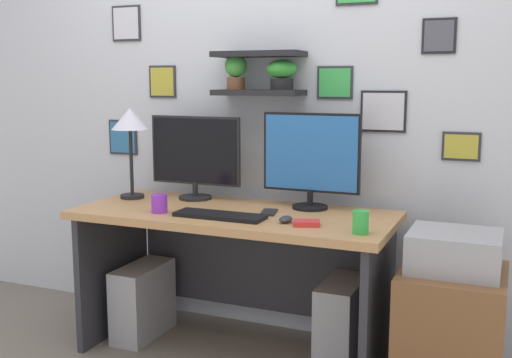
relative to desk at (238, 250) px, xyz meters
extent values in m
plane|color=#70665B|center=(0.00, -0.05, -0.54)|extent=(8.00, 8.00, 0.00)
cube|color=silver|center=(0.00, 0.39, 0.81)|extent=(4.40, 0.04, 2.70)
cube|color=black|center=(0.00, 0.27, 0.79)|extent=(0.48, 0.20, 0.03)
cube|color=black|center=(0.00, 0.27, 0.99)|extent=(0.48, 0.20, 0.03)
cylinder|color=black|center=(0.13, 0.27, 0.84)|extent=(0.12, 0.12, 0.06)
ellipsoid|color=green|center=(0.13, 0.27, 0.91)|extent=(0.16, 0.16, 0.10)
cylinder|color=brown|center=(-0.13, 0.27, 0.84)|extent=(0.10, 0.10, 0.07)
ellipsoid|color=green|center=(-0.13, 0.27, 0.93)|extent=(0.12, 0.12, 0.12)
cube|color=black|center=(0.90, 0.36, 1.07)|extent=(0.16, 0.02, 0.17)
cube|color=#4C4C56|center=(0.90, 0.35, 1.07)|extent=(0.14, 0.00, 0.15)
cube|color=#2D2D33|center=(-0.65, 0.36, 0.85)|extent=(0.18, 0.02, 0.19)
cube|color=gold|center=(-0.65, 0.35, 0.85)|extent=(0.15, 0.00, 0.16)
cube|color=black|center=(0.65, 0.36, 0.70)|extent=(0.23, 0.02, 0.21)
cube|color=silver|center=(0.65, 0.35, 0.70)|extent=(0.21, 0.00, 0.19)
cube|color=#2D2D33|center=(-0.93, 0.36, 0.51)|extent=(0.20, 0.02, 0.21)
cube|color=teal|center=(-0.93, 0.35, 0.51)|extent=(0.17, 0.00, 0.19)
cube|color=#2D2D33|center=(0.39, 0.36, 0.84)|extent=(0.19, 0.02, 0.17)
cube|color=green|center=(0.39, 0.35, 0.84)|extent=(0.17, 0.00, 0.15)
cube|color=#2D2D33|center=(-0.88, 0.36, 1.19)|extent=(0.19, 0.02, 0.20)
cube|color=silver|center=(-0.88, 0.35, 1.19)|extent=(0.17, 0.00, 0.18)
cube|color=#2D2D33|center=(1.03, 0.36, 0.54)|extent=(0.18, 0.02, 0.14)
cube|color=gold|center=(1.03, 0.35, 0.54)|extent=(0.16, 0.00, 0.12)
cube|color=tan|center=(0.00, -0.05, 0.19)|extent=(1.59, 0.68, 0.04)
cube|color=#2D2D33|center=(-0.74, -0.05, -0.18)|extent=(0.04, 0.62, 0.71)
cube|color=#2D2D33|center=(0.74, -0.05, -0.18)|extent=(0.04, 0.62, 0.71)
cube|color=#2D2D33|center=(0.00, 0.25, -0.15)|extent=(1.39, 0.02, 0.50)
cylinder|color=black|center=(-0.33, 0.16, 0.22)|extent=(0.18, 0.18, 0.02)
cylinder|color=black|center=(-0.33, 0.16, 0.27)|extent=(0.03, 0.03, 0.08)
cube|color=black|center=(-0.33, 0.17, 0.48)|extent=(0.53, 0.02, 0.37)
cube|color=black|center=(-0.33, 0.15, 0.48)|extent=(0.50, 0.00, 0.35)
cylinder|color=black|center=(0.33, 0.16, 0.22)|extent=(0.18, 0.18, 0.02)
cylinder|color=black|center=(0.33, 0.16, 0.27)|extent=(0.03, 0.03, 0.08)
cube|color=black|center=(0.33, 0.17, 0.50)|extent=(0.50, 0.02, 0.40)
cube|color=#2866B2|center=(0.33, 0.15, 0.50)|extent=(0.48, 0.00, 0.37)
cube|color=black|center=(0.00, -0.21, 0.22)|extent=(0.44, 0.14, 0.02)
ellipsoid|color=#2D2D33|center=(0.32, -0.18, 0.23)|extent=(0.06, 0.09, 0.03)
cylinder|color=black|center=(-0.66, 0.04, 0.22)|extent=(0.13, 0.13, 0.02)
cylinder|color=black|center=(-0.66, 0.04, 0.41)|extent=(0.02, 0.02, 0.36)
cone|color=silver|center=(-0.66, 0.04, 0.65)|extent=(0.20, 0.20, 0.12)
cube|color=black|center=(0.18, -0.03, 0.22)|extent=(0.10, 0.15, 0.01)
cylinder|color=purple|center=(-0.32, -0.22, 0.26)|extent=(0.08, 0.08, 0.09)
cylinder|color=green|center=(0.69, -0.25, 0.26)|extent=(0.07, 0.07, 0.10)
cube|color=red|center=(0.43, -0.21, 0.22)|extent=(0.14, 0.12, 0.02)
cube|color=brown|center=(1.06, -0.09, -0.25)|extent=(0.44, 0.50, 0.58)
cube|color=#9E9EA3|center=(1.06, -0.09, 0.13)|extent=(0.38, 0.34, 0.17)
cube|color=#99999E|center=(-0.56, -0.04, -0.34)|extent=(0.18, 0.40, 0.40)
cube|color=#99999E|center=(0.54, 0.05, -0.33)|extent=(0.18, 0.40, 0.43)
camera|label=1|loc=(1.28, -2.79, 0.86)|focal=43.59mm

